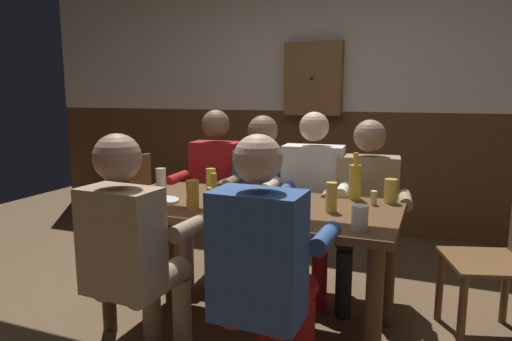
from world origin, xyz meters
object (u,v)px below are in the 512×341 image
at_px(person_2, 311,195).
at_px(pint_glass_8, 391,191).
at_px(person_4, 133,246).
at_px(bottle_1, 355,181).
at_px(pint_glass_0, 161,179).
at_px(person_0, 213,187).
at_px(plate_1, 285,199).
at_px(plate_0, 160,201).
at_px(pint_glass_6, 211,179).
at_px(dining_table, 249,223).
at_px(condiment_caddy, 277,216).
at_px(pint_glass_3, 216,192).
at_px(pint_glass_7, 253,188).
at_px(chair_empty_near_right, 504,258).
at_px(person_5, 265,265).
at_px(pint_glass_1, 193,195).
at_px(pint_glass_2, 128,184).
at_px(bottle_2, 214,201).
at_px(chair_empty_near_left, 137,208).
at_px(wall_dart_cabinet, 313,79).
at_px(person_3, 367,204).
at_px(bottle_0, 249,197).
at_px(pint_glass_5, 332,197).
at_px(pint_glass_4, 360,218).

relative_size(person_2, pint_glass_8, 9.04).
xyz_separation_m(person_2, pint_glass_8, (0.55, -0.32, 0.14)).
bearing_deg(person_4, bottle_1, 51.32).
xyz_separation_m(person_4, pint_glass_0, (-0.36, 0.79, 0.16)).
bearing_deg(person_0, plate_1, 140.79).
bearing_deg(plate_0, pint_glass_6, 77.11).
relative_size(dining_table, pint_glass_8, 12.04).
relative_size(condiment_caddy, plate_0, 0.65).
xyz_separation_m(person_0, pint_glass_3, (0.35, -0.64, 0.12)).
bearing_deg(pint_glass_7, dining_table, -83.16).
bearing_deg(chair_empty_near_right, pint_glass_7, 86.17).
distance_m(person_5, plate_0, 0.96).
xyz_separation_m(pint_glass_0, pint_glass_1, (0.45, -0.38, 0.01)).
distance_m(person_4, pint_glass_2, 0.68).
bearing_deg(bottle_2, dining_table, 81.40).
distance_m(chair_empty_near_left, wall_dart_cabinet, 2.09).
distance_m(plate_1, bottle_2, 0.54).
bearing_deg(chair_empty_near_left, pint_glass_0, 76.36).
relative_size(person_5, condiment_caddy, 8.69).
bearing_deg(pint_glass_8, person_4, -138.19).
height_order(person_3, chair_empty_near_right, person_3).
bearing_deg(person_4, pint_glass_0, 117.18).
relative_size(condiment_caddy, wall_dart_cabinet, 0.20).
bearing_deg(pint_glass_7, bottle_0, -72.31).
height_order(chair_empty_near_right, condiment_caddy, chair_empty_near_right).
distance_m(person_0, pint_glass_2, 0.79).
distance_m(pint_glass_5, pint_glass_6, 0.91).
bearing_deg(plate_0, person_0, 94.49).
relative_size(person_3, wall_dart_cabinet, 1.71).
xyz_separation_m(plate_0, pint_glass_4, (1.15, -0.13, 0.05)).
bearing_deg(pint_glass_8, bottle_2, -140.34).
relative_size(person_4, bottle_0, 5.24).
bearing_deg(pint_glass_0, pint_glass_3, -19.12).
bearing_deg(pint_glass_2, pint_glass_4, -6.47).
distance_m(person_3, wall_dart_cabinet, 1.84).
xyz_separation_m(chair_empty_near_left, pint_glass_3, (0.99, -0.58, 0.33)).
bearing_deg(chair_empty_near_right, pint_glass_2, 87.57).
height_order(chair_empty_near_left, pint_glass_6, pint_glass_6).
height_order(pint_glass_5, wall_dart_cabinet, wall_dart_cabinet).
bearing_deg(chair_empty_near_left, pint_glass_3, 85.10).
xyz_separation_m(person_0, pint_glass_4, (1.22, -0.91, 0.13)).
xyz_separation_m(bottle_0, pint_glass_3, (-0.28, 0.19, -0.04)).
distance_m(condiment_caddy, pint_glass_3, 0.54).
xyz_separation_m(chair_empty_near_right, condiment_caddy, (-1.09, -0.69, 0.30)).
relative_size(person_3, chair_empty_near_left, 1.36).
relative_size(condiment_caddy, plate_1, 0.56).
bearing_deg(bottle_2, pint_glass_6, 118.60).
xyz_separation_m(bottle_1, wall_dart_cabinet, (-0.72, 1.74, 0.64)).
height_order(person_2, chair_empty_near_left, person_2).
xyz_separation_m(pint_glass_1, pint_glass_4, (0.90, -0.06, -0.02)).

